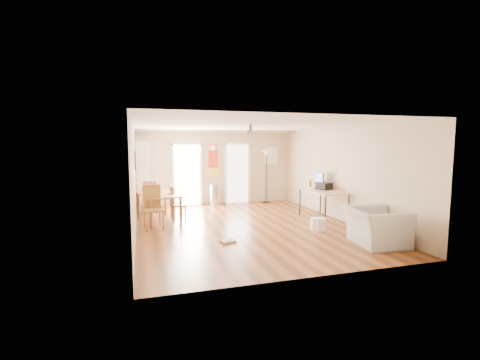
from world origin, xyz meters
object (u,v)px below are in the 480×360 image
object	(u,v)px
computer_desk	(323,205)
printer	(324,186)
bookshelf	(143,176)
trash_can	(215,195)
torchiere_lamp	(266,177)
dining_table	(159,207)
armchair	(376,227)
wastebasket_a	(316,224)
wastebasket_b	(320,224)
dining_chair_right_a	(178,203)
dining_chair_right_b	(179,203)
dining_chair_near	(153,208)
dining_chair_far	(151,197)

from	to	relation	value
computer_desk	printer	world-z (taller)	printer
bookshelf	trash_can	xyz separation A→B (m)	(2.36, 0.12, -0.75)
bookshelf	torchiere_lamp	distance (m)	4.29
bookshelf	computer_desk	world-z (taller)	bookshelf
printer	dining_table	bearing A→B (deg)	151.91
torchiere_lamp	armchair	bearing A→B (deg)	-86.08
wastebasket_a	wastebasket_b	bearing A→B (deg)	-59.12
computer_desk	armchair	bearing A→B (deg)	-93.84
trash_can	printer	bearing A→B (deg)	-47.31
dining_chair_right_a	trash_can	xyz separation A→B (m)	(1.45, 1.74, -0.10)
trash_can	printer	xyz separation A→B (m)	(2.60, -2.81, 0.57)
dining_chair_right_a	trash_can	bearing A→B (deg)	-50.62
dining_chair_right_b	wastebasket_b	xyz separation A→B (m)	(3.23, -2.11, -0.34)
dining_chair_right_a	torchiere_lamp	size ratio (longest dim) A/B	0.49
trash_can	dining_chair_near	bearing A→B (deg)	-127.75
trash_can	wastebasket_b	world-z (taller)	trash_can
dining_chair_far	dining_chair_right_b	bearing A→B (deg)	132.04
dining_chair_far	trash_can	xyz separation A→B (m)	(2.15, 0.84, -0.15)
printer	torchiere_lamp	bearing A→B (deg)	86.52
torchiere_lamp	wastebasket_b	distance (m)	4.21
dining_table	wastebasket_a	size ratio (longest dim) A/B	5.24
dining_table	wastebasket_a	distance (m)	4.26
dining_chair_near	dining_chair_right_b	bearing A→B (deg)	41.07
dining_table	dining_chair_far	distance (m)	1.07
dining_table	dining_chair_right_a	xyz separation A→B (m)	(0.55, 0.15, 0.08)
dining_chair_near	dining_chair_right_a	bearing A→B (deg)	48.02
dining_chair_right_a	dining_chair_far	xyz separation A→B (m)	(-0.70, 0.90, 0.05)
wastebasket_a	wastebasket_b	distance (m)	0.13
bookshelf	dining_chair_far	bearing A→B (deg)	-68.38
dining_chair_right_b	printer	size ratio (longest dim) A/B	2.56
dining_chair_right_b	dining_chair_far	xyz separation A→B (m)	(-0.70, 1.14, 0.02)
dining_chair_near	wastebasket_a	xyz separation A→B (m)	(3.88, -1.16, -0.40)
bookshelf	wastebasket_b	xyz separation A→B (m)	(4.14, -3.97, -0.95)
trash_can	wastebasket_a	bearing A→B (deg)	-66.76
printer	dining_chair_far	bearing A→B (deg)	140.65
computer_desk	trash_can	bearing A→B (deg)	129.31
dining_chair_right_b	dining_chair_far	bearing A→B (deg)	38.58
dining_chair_right_a	computer_desk	xyz separation A→B (m)	(3.91, -1.26, -0.05)
wastebasket_a	dining_table	bearing A→B (deg)	150.75
dining_chair_right_a	dining_chair_right_b	world-z (taller)	dining_chair_right_b
computer_desk	armchair	distance (m)	2.46
computer_desk	printer	distance (m)	0.56
dining_chair_far	armchair	world-z (taller)	dining_chair_far
dining_chair_right_a	computer_desk	distance (m)	4.11
bookshelf	trash_can	world-z (taller)	bookshelf
printer	wastebasket_a	world-z (taller)	printer
dining_chair_right_b	dining_chair_far	size ratio (longest dim) A/B	0.97
printer	wastebasket_a	distance (m)	1.66
dining_chair_far	printer	bearing A→B (deg)	167.94
computer_desk	wastebasket_b	distance (m)	1.31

